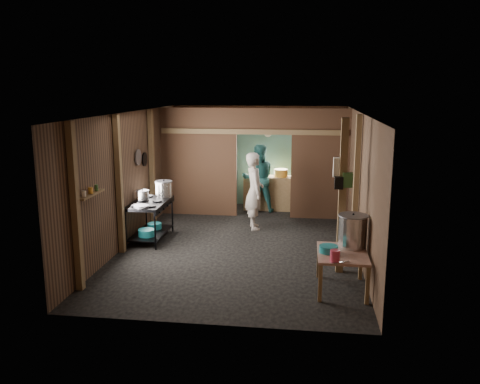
# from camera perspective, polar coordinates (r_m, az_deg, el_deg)

# --- Properties ---
(floor) EXTENTS (4.50, 7.00, 0.00)m
(floor) POSITION_cam_1_polar(r_m,az_deg,el_deg) (10.03, 0.15, -5.92)
(floor) COLOR black
(floor) RESTS_ON ground
(ceiling) EXTENTS (4.50, 7.00, 0.00)m
(ceiling) POSITION_cam_1_polar(r_m,az_deg,el_deg) (9.56, 0.16, 9.08)
(ceiling) COLOR #453F39
(ceiling) RESTS_ON ground
(wall_back) EXTENTS (4.50, 0.00, 2.60)m
(wall_back) POSITION_cam_1_polar(r_m,az_deg,el_deg) (13.14, 2.13, 4.18)
(wall_back) COLOR brown
(wall_back) RESTS_ON ground
(wall_front) EXTENTS (4.50, 0.00, 2.60)m
(wall_front) POSITION_cam_1_polar(r_m,az_deg,el_deg) (6.35, -3.93, -4.38)
(wall_front) COLOR brown
(wall_front) RESTS_ON ground
(wall_left) EXTENTS (0.00, 7.00, 2.60)m
(wall_left) POSITION_cam_1_polar(r_m,az_deg,el_deg) (10.24, -12.44, 1.67)
(wall_left) COLOR brown
(wall_left) RESTS_ON ground
(wall_right) EXTENTS (0.00, 7.00, 2.60)m
(wall_right) POSITION_cam_1_polar(r_m,az_deg,el_deg) (9.69, 13.48, 1.04)
(wall_right) COLOR brown
(wall_right) RESTS_ON ground
(partition_left) EXTENTS (1.85, 0.10, 2.60)m
(partition_left) POSITION_cam_1_polar(r_m,az_deg,el_deg) (12.07, -4.75, 3.45)
(partition_left) COLOR #453120
(partition_left) RESTS_ON floor
(partition_right) EXTENTS (1.35, 0.10, 2.60)m
(partition_right) POSITION_cam_1_polar(r_m,az_deg,el_deg) (11.81, 9.16, 3.14)
(partition_right) COLOR #453120
(partition_right) RESTS_ON floor
(partition_header) EXTENTS (1.30, 0.10, 0.60)m
(partition_header) POSITION_cam_1_polar(r_m,az_deg,el_deg) (11.73, 2.78, 8.14)
(partition_header) COLOR #453120
(partition_header) RESTS_ON wall_back
(turquoise_panel) EXTENTS (4.40, 0.06, 2.50)m
(turquoise_panel) POSITION_cam_1_polar(r_m,az_deg,el_deg) (13.09, 2.10, 3.93)
(turquoise_panel) COLOR #5A9B9B
(turquoise_panel) RESTS_ON wall_back
(back_counter) EXTENTS (1.20, 0.50, 0.85)m
(back_counter) POSITION_cam_1_polar(r_m,az_deg,el_deg) (12.73, 3.20, -0.09)
(back_counter) COLOR olive
(back_counter) RESTS_ON floor
(wall_clock) EXTENTS (0.20, 0.03, 0.20)m
(wall_clock) POSITION_cam_1_polar(r_m,az_deg,el_deg) (12.96, 3.21, 6.73)
(wall_clock) COLOR white
(wall_clock) RESTS_ON wall_back
(post_left_a) EXTENTS (0.10, 0.12, 2.60)m
(post_left_a) POSITION_cam_1_polar(r_m,az_deg,el_deg) (7.87, -18.35, -1.74)
(post_left_a) COLOR olive
(post_left_a) RESTS_ON floor
(post_left_b) EXTENTS (0.10, 0.12, 2.60)m
(post_left_b) POSITION_cam_1_polar(r_m,az_deg,el_deg) (9.48, -13.67, 0.80)
(post_left_b) COLOR olive
(post_left_b) RESTS_ON floor
(post_left_c) EXTENTS (0.10, 0.12, 2.60)m
(post_left_c) POSITION_cam_1_polar(r_m,az_deg,el_deg) (11.34, -10.05, 2.75)
(post_left_c) COLOR olive
(post_left_c) RESTS_ON floor
(post_right) EXTENTS (0.10, 0.12, 2.60)m
(post_right) POSITION_cam_1_polar(r_m,az_deg,el_deg) (9.48, 13.17, 0.82)
(post_right) COLOR olive
(post_right) RESTS_ON floor
(post_free) EXTENTS (0.12, 0.12, 2.60)m
(post_free) POSITION_cam_1_polar(r_m,az_deg,el_deg) (8.38, 11.63, -0.56)
(post_free) COLOR olive
(post_free) RESTS_ON floor
(cross_beam) EXTENTS (4.40, 0.12, 0.12)m
(cross_beam) POSITION_cam_1_polar(r_m,az_deg,el_deg) (11.72, 1.52, 6.92)
(cross_beam) COLOR olive
(cross_beam) RESTS_ON wall_left
(pan_lid_big) EXTENTS (0.03, 0.34, 0.34)m
(pan_lid_big) POSITION_cam_1_polar(r_m,az_deg,el_deg) (10.54, -11.58, 3.93)
(pan_lid_big) COLOR gray
(pan_lid_big) RESTS_ON wall_left
(pan_lid_small) EXTENTS (0.03, 0.30, 0.30)m
(pan_lid_small) POSITION_cam_1_polar(r_m,az_deg,el_deg) (10.93, -10.88, 3.71)
(pan_lid_small) COLOR black
(pan_lid_small) RESTS_ON wall_left
(wall_shelf) EXTENTS (0.14, 0.80, 0.03)m
(wall_shelf) POSITION_cam_1_polar(r_m,az_deg,el_deg) (8.28, -16.72, -0.27)
(wall_shelf) COLOR olive
(wall_shelf) RESTS_ON wall_left
(jar_white) EXTENTS (0.07, 0.07, 0.10)m
(jar_white) POSITION_cam_1_polar(r_m,az_deg,el_deg) (8.04, -17.47, -0.19)
(jar_white) COLOR white
(jar_white) RESTS_ON wall_shelf
(jar_yellow) EXTENTS (0.08, 0.08, 0.10)m
(jar_yellow) POSITION_cam_1_polar(r_m,az_deg,el_deg) (8.26, -16.75, 0.17)
(jar_yellow) COLOR gold
(jar_yellow) RESTS_ON wall_shelf
(jar_green) EXTENTS (0.06, 0.06, 0.10)m
(jar_green) POSITION_cam_1_polar(r_m,az_deg,el_deg) (8.46, -16.14, 0.47)
(jar_green) COLOR #387035
(jar_green) RESTS_ON wall_shelf
(bag_white) EXTENTS (0.22, 0.15, 0.32)m
(bag_white) POSITION_cam_1_polar(r_m,az_deg,el_deg) (8.37, 11.39, 2.78)
(bag_white) COLOR white
(bag_white) RESTS_ON post_free
(bag_green) EXTENTS (0.16, 0.12, 0.24)m
(bag_green) POSITION_cam_1_polar(r_m,az_deg,el_deg) (8.27, 12.23, 1.37)
(bag_green) COLOR #387035
(bag_green) RESTS_ON post_free
(bag_black) EXTENTS (0.14, 0.10, 0.20)m
(bag_black) POSITION_cam_1_polar(r_m,az_deg,el_deg) (8.25, 11.25, 1.03)
(bag_black) COLOR black
(bag_black) RESTS_ON post_free
(gas_range) EXTENTS (0.70, 1.36, 0.80)m
(gas_range) POSITION_cam_1_polar(r_m,az_deg,el_deg) (10.34, -10.24, -3.26)
(gas_range) COLOR black
(gas_range) RESTS_ON floor
(prep_table) EXTENTS (0.75, 1.03, 0.61)m
(prep_table) POSITION_cam_1_polar(r_m,az_deg,el_deg) (7.90, 11.57, -8.88)
(prep_table) COLOR tan
(prep_table) RESTS_ON floor
(stove_pot_large) EXTENTS (0.37, 0.37, 0.36)m
(stove_pot_large) POSITION_cam_1_polar(r_m,az_deg,el_deg) (10.59, -8.71, 0.30)
(stove_pot_large) COLOR silver
(stove_pot_large) RESTS_ON gas_range
(stove_pot_med) EXTENTS (0.30, 0.30, 0.23)m
(stove_pot_med) POSITION_cam_1_polar(r_m,az_deg,el_deg) (10.35, -11.10, -0.43)
(stove_pot_med) COLOR silver
(stove_pot_med) RESTS_ON gas_range
(frying_pan) EXTENTS (0.45, 0.59, 0.07)m
(frying_pan) POSITION_cam_1_polar(r_m,az_deg,el_deg) (9.76, -11.23, -1.62)
(frying_pan) COLOR gray
(frying_pan) RESTS_ON gas_range
(blue_tub_front) EXTENTS (0.34, 0.34, 0.14)m
(blue_tub_front) POSITION_cam_1_polar(r_m,az_deg,el_deg) (10.14, -10.66, -4.60)
(blue_tub_front) COLOR teal
(blue_tub_front) RESTS_ON gas_range
(blue_tub_back) EXTENTS (0.29, 0.29, 0.12)m
(blue_tub_back) POSITION_cam_1_polar(r_m,az_deg,el_deg) (10.63, -9.76, -3.85)
(blue_tub_back) COLOR teal
(blue_tub_back) RESTS_ON gas_range
(stock_pot) EXTENTS (0.56, 0.56, 0.54)m
(stock_pot) POSITION_cam_1_polar(r_m,az_deg,el_deg) (8.02, 12.79, -4.45)
(stock_pot) COLOR silver
(stock_pot) RESTS_ON prep_table
(wash_basin) EXTENTS (0.33, 0.33, 0.11)m
(wash_basin) POSITION_cam_1_polar(r_m,az_deg,el_deg) (7.74, 10.12, -6.45)
(wash_basin) COLOR teal
(wash_basin) RESTS_ON prep_table
(pink_bucket) EXTENTS (0.18, 0.18, 0.17)m
(pink_bucket) POSITION_cam_1_polar(r_m,az_deg,el_deg) (7.36, 10.83, -7.19)
(pink_bucket) COLOR #CF3857
(pink_bucket) RESTS_ON prep_table
(knife) EXTENTS (0.29, 0.15, 0.01)m
(knife) POSITION_cam_1_polar(r_m,az_deg,el_deg) (7.35, 11.39, -7.90)
(knife) COLOR silver
(knife) RESTS_ON prep_table
(yellow_tub) EXTENTS (0.35, 0.35, 0.19)m
(yellow_tub) POSITION_cam_1_polar(r_m,az_deg,el_deg) (12.61, 4.71, 2.19)
(yellow_tub) COLOR gold
(yellow_tub) RESTS_ON back_counter
(red_cup) EXTENTS (0.11, 0.11, 0.13)m
(red_cup) POSITION_cam_1_polar(r_m,az_deg,el_deg) (12.67, 1.51, 2.12)
(red_cup) COLOR red
(red_cup) RESTS_ON back_counter
(cook) EXTENTS (0.55, 0.70, 1.70)m
(cook) POSITION_cam_1_polar(r_m,az_deg,el_deg) (10.88, 1.67, 0.12)
(cook) COLOR beige
(cook) RESTS_ON floor
(worker_back) EXTENTS (0.95, 0.81, 1.70)m
(worker_back) POSITION_cam_1_polar(r_m,az_deg,el_deg) (12.39, 2.12, 1.59)
(worker_back) COLOR #296D6E
(worker_back) RESTS_ON floor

